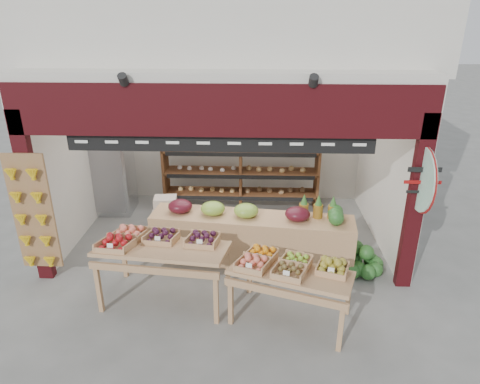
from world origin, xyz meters
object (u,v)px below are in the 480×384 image
(refrigerator, at_px, (112,168))
(mid_counter, at_px, (251,237))
(watermelon_pile, at_px, (363,263))
(display_table_left, at_px, (157,244))
(display_table_right, at_px, (288,268))
(back_shelving, at_px, (241,153))
(cardboard_stack, at_px, (178,218))

(refrigerator, bearing_deg, mid_counter, -34.78)
(mid_counter, relative_size, watermelon_pile, 5.01)
(display_table_left, xyz_separation_m, watermelon_pile, (3.08, 0.71, -0.68))
(mid_counter, xyz_separation_m, display_table_right, (0.51, -1.40, 0.32))
(back_shelving, xyz_separation_m, refrigerator, (-2.59, -0.19, -0.29))
(mid_counter, bearing_deg, display_table_right, -70.14)
(cardboard_stack, bearing_deg, back_shelving, 41.80)
(back_shelving, distance_m, mid_counter, 2.22)
(mid_counter, distance_m, display_table_left, 1.68)
(refrigerator, bearing_deg, watermelon_pile, -26.25)
(mid_counter, height_order, watermelon_pile, mid_counter)
(mid_counter, distance_m, watermelon_pile, 1.83)
(cardboard_stack, distance_m, display_table_left, 2.10)
(back_shelving, distance_m, refrigerator, 2.61)
(mid_counter, height_order, display_table_left, display_table_left)
(cardboard_stack, bearing_deg, mid_counter, -36.42)
(back_shelving, distance_m, display_table_right, 3.58)
(refrigerator, distance_m, cardboard_stack, 1.79)
(watermelon_pile, bearing_deg, cardboard_stack, 157.68)
(back_shelving, relative_size, cardboard_stack, 3.09)
(display_table_right, bearing_deg, watermelon_pile, 41.38)
(back_shelving, distance_m, watermelon_pile, 3.27)
(cardboard_stack, bearing_deg, display_table_left, -87.17)
(mid_counter, distance_m, display_table_right, 1.53)
(back_shelving, height_order, display_table_left, back_shelving)
(display_table_right, bearing_deg, refrigerator, 135.55)
(watermelon_pile, bearing_deg, refrigerator, 155.06)
(display_table_left, xyz_separation_m, display_table_right, (1.81, -0.42, -0.08))
(display_table_right, relative_size, watermelon_pile, 2.62)
(display_table_left, bearing_deg, cardboard_stack, 92.83)
(mid_counter, bearing_deg, back_shelving, 96.69)
(cardboard_stack, distance_m, display_table_right, 3.13)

